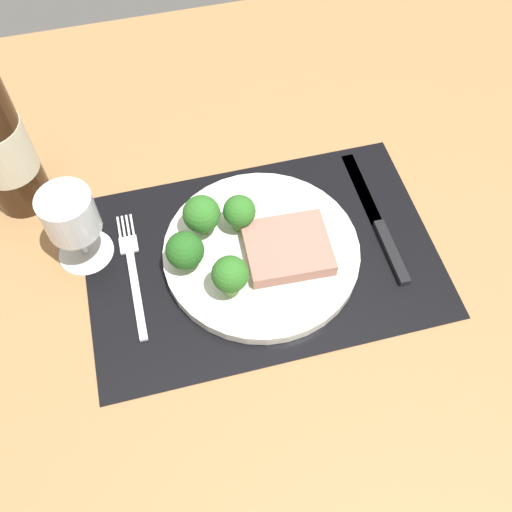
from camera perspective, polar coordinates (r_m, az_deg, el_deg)
name	(u,v)px	position (r cm, az deg, el deg)	size (l,w,h in cm)	color
ground_plane	(261,262)	(78.42, 0.52, -0.63)	(140.00, 110.00, 3.00)	#996D42
placemat	(261,256)	(77.02, 0.52, 0.01)	(46.04, 30.52, 0.30)	black
plate	(261,252)	(76.22, 0.53, 0.39)	(25.81, 25.81, 1.60)	silver
steak	(287,248)	(74.50, 3.12, 0.79)	(10.75, 9.27, 2.05)	#9E6B5B
broccoli_near_steak	(184,249)	(72.16, -7.05, 0.69)	(4.84, 4.84, 5.76)	#6B994C
broccoli_back_left	(239,212)	(74.95, -1.65, 4.36)	(4.27, 4.27, 5.55)	#5B8942
broccoli_center	(230,275)	(69.07, -2.56, -1.90)	(4.54, 4.54, 6.36)	#6B994C
broccoli_front_edge	(202,214)	(74.41, -5.38, 4.11)	(4.90, 4.90, 6.26)	#6B994C
fork	(133,272)	(76.92, -12.00, -1.56)	(2.40, 19.20, 0.50)	silver
knife	(380,225)	(81.00, 12.06, 2.96)	(1.80, 23.00, 0.80)	black
wine_glass	(71,218)	(74.56, -17.74, 3.55)	(7.31, 7.31, 11.68)	silver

